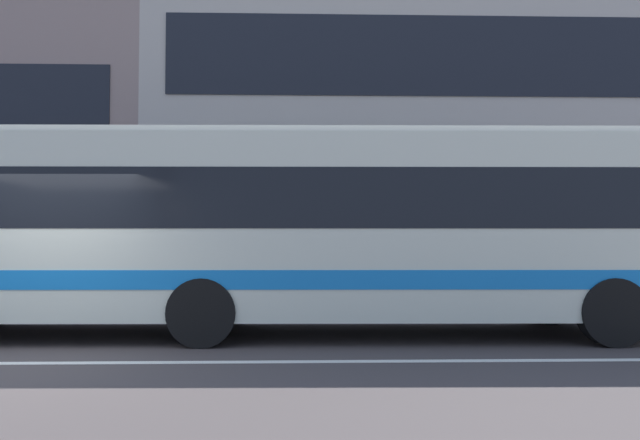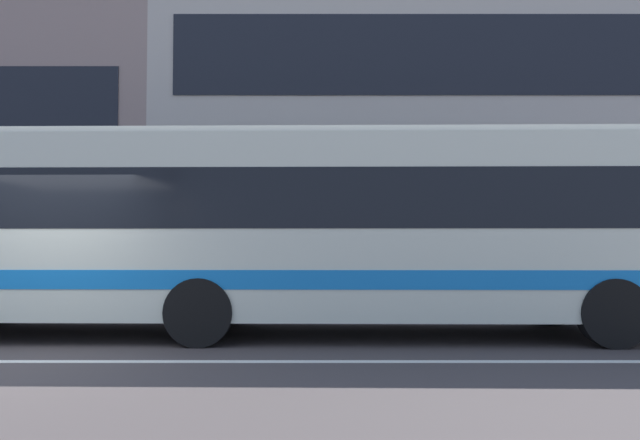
{
  "view_description": "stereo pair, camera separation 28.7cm",
  "coord_description": "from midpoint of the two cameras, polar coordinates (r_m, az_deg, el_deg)",
  "views": [
    {
      "loc": [
        3.65,
        -7.51,
        1.51
      ],
      "look_at": [
        3.92,
        2.52,
        1.9
      ],
      "focal_mm": 32.99,
      "sensor_mm": 36.0,
      "label": 1
    },
    {
      "loc": [
        3.93,
        -7.51,
        1.51
      ],
      "look_at": [
        3.92,
        2.52,
        1.9
      ],
      "focal_mm": 32.99,
      "sensor_mm": 36.0,
      "label": 2
    }
  ],
  "objects": [
    {
      "name": "ground_plane",
      "position": [
        8.54,
        -26.92,
        -12.16
      ],
      "size": [
        160.0,
        160.0,
        0.0
      ],
      "primitive_type": "plane",
      "color": "#433C3B"
    },
    {
      "name": "lane_centre_line",
      "position": [
        8.54,
        -26.92,
        -12.13
      ],
      "size": [
        60.0,
        0.16,
        0.01
      ],
      "primitive_type": "cube",
      "color": "silver",
      "rests_on": "ground_plane"
    },
    {
      "name": "apartment_block_right",
      "position": [
        23.55,
        12.3,
        9.39
      ],
      "size": [
        20.09,
        9.87,
        12.45
      ],
      "color": "#B3AB9F",
      "rests_on": "ground_plane"
    },
    {
      "name": "transit_bus",
      "position": [
        9.77,
        -4.74,
        -0.53
      ],
      "size": [
        12.45,
        2.82,
        3.26
      ],
      "color": "beige",
      "rests_on": "ground_plane"
    }
  ]
}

